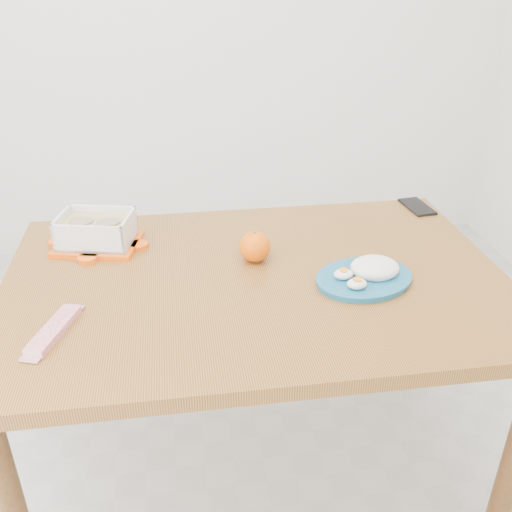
{
  "coord_description": "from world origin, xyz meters",
  "views": [
    {
      "loc": [
        -0.03,
        -1.26,
        1.52
      ],
      "look_at": [
        0.16,
        0.04,
        0.81
      ],
      "focal_mm": 40.0,
      "sensor_mm": 36.0,
      "label": 1
    }
  ],
  "objects": [
    {
      "name": "orange_fruit",
      "position": [
        0.17,
        0.13,
        0.79
      ],
      "size": [
        0.09,
        0.09,
        0.09
      ],
      "primitive_type": "sphere",
      "color": "#FF5505",
      "rests_on": "dining_table"
    },
    {
      "name": "food_container",
      "position": [
        -0.27,
        0.28,
        0.8
      ],
      "size": [
        0.26,
        0.22,
        0.1
      ],
      "rotation": [
        0.0,
        0.0,
        -0.22
      ],
      "color": "#FF5607",
      "rests_on": "dining_table"
    },
    {
      "name": "ground",
      "position": [
        0.0,
        0.0,
        0.0
      ],
      "size": [
        3.5,
        3.5,
        0.0
      ],
      "primitive_type": "plane",
      "color": "#B7B7B2",
      "rests_on": "ground"
    },
    {
      "name": "candy_bar",
      "position": [
        -0.33,
        -0.15,
        0.76
      ],
      "size": [
        0.1,
        0.19,
        0.02
      ],
      "primitive_type": "cube",
      "rotation": [
        0.0,
        0.0,
        1.23
      ],
      "color": "red",
      "rests_on": "dining_table"
    },
    {
      "name": "dining_table",
      "position": [
        0.16,
        0.04,
        0.66
      ],
      "size": [
        1.33,
        0.89,
        0.75
      ],
      "rotation": [
        0.0,
        0.0,
        0.0
      ],
      "color": "#96612A",
      "rests_on": "ground"
    },
    {
      "name": "rice_plate",
      "position": [
        0.45,
        -0.03,
        0.77
      ],
      "size": [
        0.32,
        0.32,
        0.07
      ],
      "rotation": [
        0.0,
        0.0,
        0.28
      ],
      "color": "#175B7E",
      "rests_on": "dining_table"
    },
    {
      "name": "smartphone",
      "position": [
        0.77,
        0.41,
        0.75
      ],
      "size": [
        0.09,
        0.15,
        0.01
      ],
      "primitive_type": "cube",
      "rotation": [
        0.0,
        0.0,
        0.11
      ],
      "color": "black",
      "rests_on": "dining_table"
    }
  ]
}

